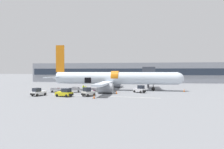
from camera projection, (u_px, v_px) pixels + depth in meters
name	position (u px, v px, depth m)	size (l,w,h in m)	color
ground_plane	(107.00, 93.00, 45.50)	(500.00, 500.00, 0.00)	slate
apron_marking_line	(102.00, 96.00, 39.59)	(22.29, 2.66, 0.01)	silver
terminal_strip	(125.00, 73.00, 89.12)	(84.02, 8.74, 8.45)	gray
jet_bridge_stub	(148.00, 73.00, 56.89)	(3.36, 11.84, 6.09)	#4C4C51
airplane	(113.00, 79.00, 51.96)	(34.68, 31.35, 11.99)	silver
baggage_tug_lead	(88.00, 92.00, 39.49)	(2.67, 2.92, 1.77)	silver
baggage_tug_mid	(140.00, 90.00, 45.90)	(3.02, 2.86, 1.72)	silver
baggage_tug_rear	(65.00, 93.00, 38.91)	(3.54, 2.58, 1.64)	yellow
baggage_tug_spare	(38.00, 92.00, 40.14)	(2.56, 3.30, 1.61)	white
baggage_cart_loading	(91.00, 90.00, 48.29)	(3.72, 2.26, 0.91)	#999BA0
baggage_cart_queued	(75.00, 90.00, 46.71)	(3.58, 2.55, 1.15)	#999BA0
baggage_cart_empty	(57.00, 90.00, 47.07)	(3.64, 2.57, 1.00)	#B7BABF
ground_crew_loader_a	(86.00, 89.00, 45.51)	(0.49, 0.57, 1.65)	#1E2338
ground_crew_loader_b	(102.00, 88.00, 47.74)	(0.62, 0.43, 1.78)	#2D2D33
ground_crew_driver	(108.00, 89.00, 47.03)	(0.56, 0.47, 1.62)	#2D2D33
ground_crew_supervisor	(83.00, 88.00, 49.68)	(0.50, 0.50, 1.56)	#1E2338
suitcase_on_tarmac_upright	(94.00, 91.00, 46.00)	(0.39, 0.20, 0.73)	#721951
safety_cone_nose	(184.00, 90.00, 47.85)	(0.48, 0.48, 0.74)	black
safety_cone_engine_left	(94.00, 97.00, 36.29)	(0.49, 0.49, 0.75)	black
safety_cone_wingtip	(116.00, 92.00, 43.59)	(0.52, 0.52, 0.73)	black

